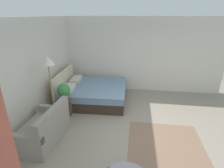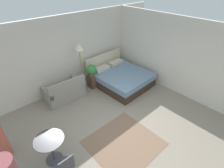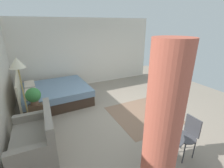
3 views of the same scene
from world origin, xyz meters
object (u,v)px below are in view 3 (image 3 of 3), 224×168
bed (54,94)px  vase (33,98)px  potted_plant (33,95)px  cafe_chair_near_window (188,133)px  balcony_table (162,144)px  couch (36,139)px  floor_lamp (18,70)px  nightstand (37,111)px

bed → vase: (-0.81, 0.64, 0.32)m
potted_plant → cafe_chair_near_window: bearing=-135.2°
bed → balcony_table: size_ratio=3.00×
potted_plant → cafe_chair_near_window: potted_plant is taller
bed → cafe_chair_near_window: size_ratio=2.59×
couch → floor_lamp: size_ratio=0.75×
couch → bed: bearing=-16.6°
floor_lamp → vase: bearing=-16.8°
bed → potted_plant: bed is taller
potted_plant → couch: bearing=177.5°
couch → cafe_chair_near_window: bearing=-118.7°
potted_plant → bed: bearing=-31.0°
balcony_table → nightstand: bearing=35.3°
floor_lamp → nightstand: bearing=-23.9°
couch → balcony_table: 2.59m
vase → nightstand: bearing=-168.0°
bed → couch: 2.35m
vase → cafe_chair_near_window: 4.05m
floor_lamp → cafe_chair_near_window: bearing=-129.5°
couch → nightstand: 1.33m
couch → nightstand: couch is taller
potted_plant → vase: (0.22, 0.02, -0.17)m
nightstand → vase: (0.12, 0.03, 0.35)m
couch → vase: 1.48m
bed → cafe_chair_near_window: 4.34m
bed → floor_lamp: (-1.37, 0.81, 1.32)m
couch → balcony_table: size_ratio=1.88×
bed → floor_lamp: floor_lamp is taller
bed → floor_lamp: bearing=149.5°
nightstand → balcony_table: size_ratio=0.71×
floor_lamp → cafe_chair_near_window: size_ratio=2.18×
nightstand → floor_lamp: bearing=156.1°
bed → balcony_table: bed is taller
bed → balcony_table: bearing=-159.5°
potted_plant → floor_lamp: (-0.34, 0.19, 0.83)m
bed → vase: 1.08m
balcony_table → cafe_chair_near_window: bearing=-89.8°
bed → balcony_table: (-3.78, -1.41, 0.22)m
vase → balcony_table: bearing=-145.5°
bed → cafe_chair_near_window: bearing=-150.8°
potted_plant → balcony_table: 3.43m
floor_lamp → bed: bearing=-30.5°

